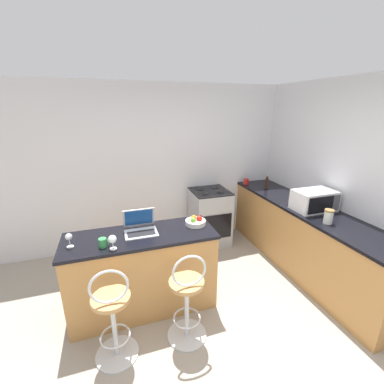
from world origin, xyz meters
TOP-DOWN VIEW (x-y plane):
  - ground_plane at (0.00, 0.00)m, footprint 20.00×20.00m
  - wall_back at (0.00, 2.35)m, footprint 12.00×0.06m
  - breakfast_bar at (-0.50, 0.81)m, footprint 1.61×0.60m
  - counter_right at (1.77, 0.91)m, footprint 0.66×2.85m
  - bar_stool_near at (-0.85, 0.24)m, footprint 0.40×0.40m
  - bar_stool_far at (-0.16, 0.24)m, footprint 0.40×0.40m
  - laptop at (-0.49, 0.89)m, footprint 0.35×0.31m
  - microwave at (1.77, 0.81)m, footprint 0.54×0.34m
  - stove_range at (0.78, 2.00)m, footprint 0.60×0.61m
  - mug_green at (-0.88, 0.66)m, footprint 0.10×0.08m
  - mug_red at (1.53, 2.15)m, footprint 0.10×0.08m
  - storage_jar at (1.63, 0.41)m, footprint 0.11×0.11m
  - fruit_bowl at (0.14, 0.86)m, footprint 0.23×0.23m
  - wine_glass_short at (-1.19, 0.76)m, footprint 0.07×0.07m
  - wine_glass_tall at (-0.79, 0.59)m, footprint 0.08×0.08m
  - pepper_mill at (1.72, 1.81)m, footprint 0.05×0.05m

SIDE VIEW (x-z plane):
  - ground_plane at x=0.00m, z-range 0.00..0.00m
  - bar_stool_near at x=-0.85m, z-range -0.03..0.96m
  - bar_stool_far at x=-0.16m, z-range -0.03..0.96m
  - stove_range at x=0.78m, z-range 0.00..0.94m
  - counter_right at x=1.77m, z-range 0.00..0.94m
  - breakfast_bar at x=-0.50m, z-range 0.00..0.94m
  - fruit_bowl at x=0.14m, z-range 0.92..1.03m
  - mug_green at x=-0.88m, z-range 0.94..1.02m
  - mug_red at x=1.53m, z-range 0.94..1.03m
  - laptop at x=-0.49m, z-range 0.87..1.12m
  - storage_jar at x=1.63m, z-range 0.94..1.10m
  - wine_glass_tall at x=-0.79m, z-range 0.96..1.11m
  - wine_glass_short at x=-1.19m, z-range 0.96..1.11m
  - pepper_mill at x=1.72m, z-range 0.93..1.14m
  - microwave at x=1.77m, z-range 0.93..1.20m
  - wall_back at x=0.00m, z-range 0.00..2.60m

